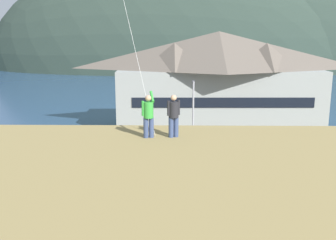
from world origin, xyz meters
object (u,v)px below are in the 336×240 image
at_px(wharf_dock, 175,106).
at_px(person_kite_flyer, 148,115).
at_px(parked_car_lone_by_shed, 34,184).
at_px(parked_car_back_row_left, 163,162).
at_px(moored_boat_wharfside, 151,106).
at_px(parked_car_back_row_right, 266,164).
at_px(parked_car_mid_row_far, 89,157).
at_px(parked_car_front_row_silver, 171,187).
at_px(harbor_lodge, 218,78).
at_px(person_companion, 174,115).
at_px(parked_car_corner_spot, 257,190).
at_px(parking_light_pole, 193,114).
at_px(parked_car_mid_row_center, 104,183).

distance_m(wharf_dock, person_kite_flyer, 45.14).
bearing_deg(parked_car_lone_by_shed, wharf_dock, 74.03).
bearing_deg(parked_car_back_row_left, moored_boat_wharfside, 95.36).
bearing_deg(parked_car_back_row_right, parked_car_mid_row_far, 173.86).
xyz_separation_m(moored_boat_wharfside, parked_car_front_row_silver, (3.17, -31.85, 0.34)).
relative_size(moored_boat_wharfside, parked_car_mid_row_far, 1.64).
relative_size(wharf_dock, parked_car_lone_by_shed, 3.42).
distance_m(harbor_lodge, parked_car_mid_row_far, 20.11).
relative_size(parked_car_back_row_right, person_kite_flyer, 2.33).
bearing_deg(parked_car_front_row_silver, person_companion, -88.91).
height_order(parked_car_back_row_right, parked_car_front_row_silver, same).
height_order(wharf_dock, person_companion, person_companion).
relative_size(parked_car_back_row_left, person_companion, 2.45).
xyz_separation_m(parked_car_back_row_left, person_kite_flyer, (-0.15, -15.07, 7.11)).
relative_size(parked_car_back_row_left, parked_car_corner_spot, 1.00).
bearing_deg(parked_car_mid_row_far, harbor_lodge, 50.29).
xyz_separation_m(parked_car_back_row_right, parking_light_pole, (-5.66, 4.74, 3.11)).
bearing_deg(parked_car_front_row_silver, parked_car_mid_row_center, 171.25).
bearing_deg(parked_car_back_row_right, parked_car_front_row_silver, -147.16).
xyz_separation_m(parked_car_corner_spot, parked_car_mid_row_far, (-12.75, 6.87, 0.00)).
relative_size(parking_light_pole, person_companion, 4.06).
distance_m(parked_car_corner_spot, parked_car_lone_by_shed, 15.31).
height_order(moored_boat_wharfside, parking_light_pole, parking_light_pole).
bearing_deg(wharf_dock, parked_car_mid_row_center, -98.46).
xyz_separation_m(harbor_lodge, moored_boat_wharfside, (-8.62, 10.42, -5.44)).
xyz_separation_m(wharf_dock, parked_car_corner_spot, (5.46, -35.09, 0.71)).
height_order(parked_car_back_row_left, parked_car_lone_by_shed, same).
distance_m(parked_car_mid_row_far, person_kite_flyer, 18.75).
relative_size(parking_light_pole, person_kite_flyer, 3.81).
height_order(moored_boat_wharfside, person_companion, person_companion).
xyz_separation_m(parking_light_pole, person_companion, (-1.75, -19.31, 3.99)).
bearing_deg(parked_car_back_row_left, parked_car_back_row_right, -2.85).
bearing_deg(parked_car_mid_row_far, person_companion, -66.06).
relative_size(parked_car_mid_row_center, parked_car_lone_by_shed, 0.99).
bearing_deg(harbor_lodge, person_kite_flyer, -101.38).
bearing_deg(person_companion, parked_car_back_row_right, 63.05).
bearing_deg(parked_car_back_row_left, person_kite_flyer, -90.55).
bearing_deg(person_companion, parked_car_lone_by_shed, 134.11).
relative_size(parked_car_front_row_silver, parking_light_pole, 0.60).
bearing_deg(moored_boat_wharfside, parked_car_mid_row_center, -92.88).
bearing_deg(parked_car_mid_row_far, parking_light_pole, 19.62).
distance_m(parked_car_front_row_silver, parked_car_lone_by_shed, 9.52).
relative_size(harbor_lodge, person_companion, 14.31).
xyz_separation_m(harbor_lodge, person_companion, (-5.26, -31.10, 2.00)).
bearing_deg(wharf_dock, person_companion, -90.16).
distance_m(person_kite_flyer, person_companion, 1.01).
bearing_deg(parked_car_front_row_silver, parked_car_back_row_left, 97.31).
bearing_deg(parked_car_mid_row_far, person_kite_flyer, -69.24).
bearing_deg(parked_car_lone_by_shed, parked_car_front_row_silver, -2.04).
distance_m(harbor_lodge, parked_car_front_row_silver, 22.69).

